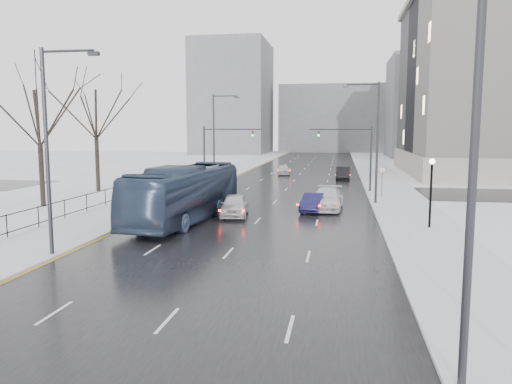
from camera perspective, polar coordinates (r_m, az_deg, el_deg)
The scene contains 25 objects.
road at distance 62.41m, azimuth 4.54°, elevation 1.48°, with size 16.00×150.00×0.04m, color black.
cross_road at distance 50.54m, azimuth 3.34°, elevation 0.15°, with size 130.00×10.00×0.04m, color black.
sidewalk_left at distance 64.17m, azimuth -4.84°, elevation 1.69°, with size 5.00×150.00×0.16m, color silver.
sidewalk_right at distance 62.37m, azimuth 14.20°, elevation 1.34°, with size 5.00×150.00×0.16m, color silver.
park_strip at distance 67.17m, azimuth -12.72°, elevation 1.77°, with size 14.00×150.00×0.12m, color white.
tree_park_d at distance 43.18m, azimuth -23.11°, elevation -1.66°, with size 8.75×8.75×12.50m, color black, non-canonical shape.
tree_park_e at distance 51.97m, azimuth -17.55°, elevation -0.00°, with size 9.45×9.45×13.50m, color black, non-canonical shape.
iron_fence at distance 37.19m, azimuth -20.26°, elevation -1.45°, with size 0.06×70.00×1.30m.
streetlight_r_near at distance 12.19m, azimuth 22.57°, elevation 3.82°, with size 2.95×0.25×10.00m.
streetlight_r_mid at distance 41.95m, azimuth 13.40°, elevation 6.19°, with size 2.95×0.25×10.00m.
streetlight_l_near at distance 25.75m, azimuth -22.40°, elevation 5.33°, with size 2.95×0.25×10.00m.
streetlight_l_far at distance 55.55m, azimuth -4.62°, elevation 6.56°, with size 2.95×0.25×10.00m.
lamppost_r_mid at distance 32.51m, azimuth 19.39°, elevation 1.01°, with size 0.36×0.36×4.28m.
mast_signal_right at distance 49.94m, azimuth 11.78°, elevation 4.63°, with size 6.10×0.33×6.50m.
mast_signal_left at distance 51.51m, azimuth -4.79°, elevation 4.83°, with size 6.10×0.33×6.50m.
no_uturn_sign at distance 46.18m, azimuth 14.23°, elevation 2.12°, with size 0.60×0.06×2.70m.
bldg_far_right at distance 119.11m, azimuth 20.77°, elevation 9.05°, with size 24.00×20.00×22.00m, color slate.
bldg_far_left at distance 130.03m, azimuth -2.66°, elevation 10.63°, with size 18.00×22.00×28.00m, color slate.
bldg_far_center at distance 141.89m, azimuth 9.10°, elevation 8.24°, with size 30.00×18.00×18.00m, color slate.
bus at distance 33.83m, azimuth -8.11°, elevation -0.16°, with size 3.17×13.54×3.77m, color #2F405C.
sedan_center_near at distance 35.63m, azimuth -2.47°, elevation -1.50°, with size 1.87×4.65×1.59m, color silver.
sedan_right_near at distance 37.84m, azimuth 6.55°, elevation -1.19°, with size 1.45×4.15×1.37m, color #191747.
sedan_right_far at distance 38.96m, azimuth 8.12°, elevation -0.77°, with size 2.31×5.67×1.65m, color silver.
sedan_center_far at distance 67.99m, azimuth 3.17°, elevation 2.57°, with size 1.64×4.08×1.39m, color silver.
sedan_right_distant at distance 62.49m, azimuth 9.91°, elevation 2.15°, with size 1.66×4.75×1.56m, color black.
Camera 1 is at (5.44, -1.86, 6.22)m, focal length 35.00 mm.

